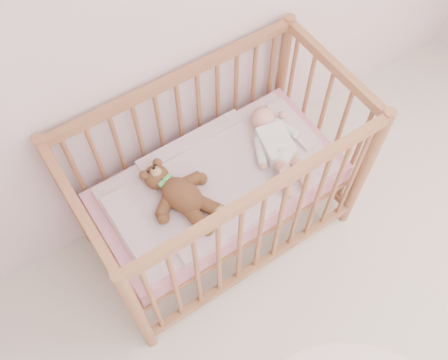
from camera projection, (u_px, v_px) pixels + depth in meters
crib at (218, 185)px, 2.50m from camera, size 1.36×0.76×1.00m
mattress at (219, 187)px, 2.51m from camera, size 1.22×0.62×0.13m
blanket at (218, 179)px, 2.45m from camera, size 1.10×0.58×0.06m
baby at (276, 142)px, 2.47m from camera, size 0.38×0.60×0.13m
teddy_bear at (182, 194)px, 2.31m from camera, size 0.47×0.56×0.13m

